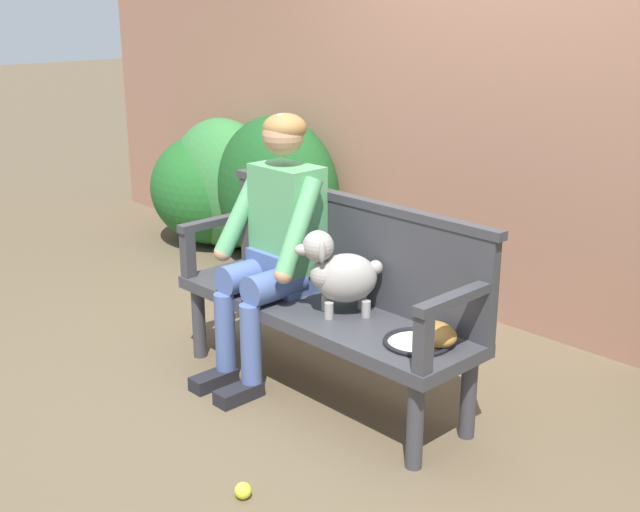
{
  "coord_description": "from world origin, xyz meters",
  "views": [
    {
      "loc": [
        2.59,
        -2.47,
        1.85
      ],
      "look_at": [
        0.0,
        0.0,
        0.7
      ],
      "focal_mm": 45.82,
      "sensor_mm": 36.0,
      "label": 1
    }
  ],
  "objects_px": {
    "garden_bench": "(320,319)",
    "tennis_ball": "(243,491)",
    "person_seated": "(275,238)",
    "baseball_glove": "(435,334)",
    "dog_on_bench": "(339,273)",
    "tennis_racket": "(421,340)"
  },
  "relations": [
    {
      "from": "garden_bench",
      "to": "tennis_ball",
      "type": "bearing_deg",
      "value": -62.12
    },
    {
      "from": "tennis_racket",
      "to": "tennis_ball",
      "type": "xyz_separation_m",
      "value": [
        -0.16,
        -0.85,
        -0.42
      ]
    },
    {
      "from": "dog_on_bench",
      "to": "tennis_racket",
      "type": "relative_size",
      "value": 0.7
    },
    {
      "from": "garden_bench",
      "to": "person_seated",
      "type": "distance_m",
      "value": 0.45
    },
    {
      "from": "garden_bench",
      "to": "dog_on_bench",
      "type": "bearing_deg",
      "value": 0.0
    },
    {
      "from": "garden_bench",
      "to": "tennis_racket",
      "type": "bearing_deg",
      "value": 2.82
    },
    {
      "from": "person_seated",
      "to": "baseball_glove",
      "type": "relative_size",
      "value": 5.98
    },
    {
      "from": "garden_bench",
      "to": "tennis_ball",
      "type": "distance_m",
      "value": 0.99
    },
    {
      "from": "tennis_racket",
      "to": "person_seated",
      "type": "bearing_deg",
      "value": -177.58
    },
    {
      "from": "dog_on_bench",
      "to": "tennis_ball",
      "type": "relative_size",
      "value": 6.06
    },
    {
      "from": "dog_on_bench",
      "to": "tennis_racket",
      "type": "xyz_separation_m",
      "value": [
        0.47,
        0.03,
        -0.19
      ]
    },
    {
      "from": "baseball_glove",
      "to": "tennis_ball",
      "type": "bearing_deg",
      "value": -78.42
    },
    {
      "from": "tennis_racket",
      "to": "garden_bench",
      "type": "bearing_deg",
      "value": -177.18
    },
    {
      "from": "garden_bench",
      "to": "tennis_racket",
      "type": "relative_size",
      "value": 2.87
    },
    {
      "from": "garden_bench",
      "to": "tennis_racket",
      "type": "distance_m",
      "value": 0.6
    },
    {
      "from": "garden_bench",
      "to": "person_seated",
      "type": "xyz_separation_m",
      "value": [
        -0.31,
        -0.01,
        0.33
      ]
    },
    {
      "from": "garden_bench",
      "to": "baseball_glove",
      "type": "relative_size",
      "value": 7.48
    },
    {
      "from": "person_seated",
      "to": "garden_bench",
      "type": "bearing_deg",
      "value": 1.66
    },
    {
      "from": "person_seated",
      "to": "baseball_glove",
      "type": "distance_m",
      "value": 0.98
    },
    {
      "from": "garden_bench",
      "to": "baseball_glove",
      "type": "distance_m",
      "value": 0.65
    },
    {
      "from": "garden_bench",
      "to": "tennis_ball",
      "type": "height_order",
      "value": "garden_bench"
    },
    {
      "from": "baseball_glove",
      "to": "tennis_ball",
      "type": "distance_m",
      "value": 1.01
    }
  ]
}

